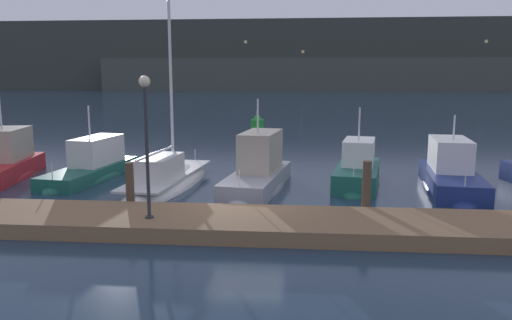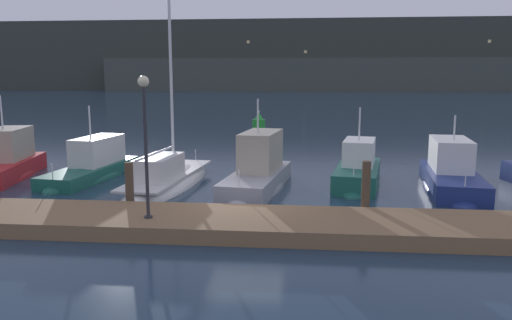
{
  "view_description": "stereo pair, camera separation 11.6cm",
  "coord_description": "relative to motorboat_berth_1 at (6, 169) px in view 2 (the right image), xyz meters",
  "views": [
    {
      "loc": [
        1.76,
        -15.84,
        4.56
      ],
      "look_at": [
        0.0,
        3.62,
        1.2
      ],
      "focal_mm": 35.0,
      "sensor_mm": 36.0,
      "label": 1
    },
    {
      "loc": [
        1.87,
        -15.83,
        4.56
      ],
      "look_at": [
        0.0,
        3.62,
        1.2
      ],
      "focal_mm": 35.0,
      "sensor_mm": 36.0,
      "label": 2
    }
  ],
  "objects": [
    {
      "name": "hillside_backdrop",
      "position": [
        14.2,
        125.49,
        8.63
      ],
      "size": [
        240.0,
        23.0,
        19.56
      ],
      "color": "#333833",
      "rests_on": "ground"
    },
    {
      "name": "dock",
      "position": [
        11.36,
        -6.69,
        -0.14
      ],
      "size": [
        30.33,
        2.8,
        0.45
      ],
      "primitive_type": "cube",
      "color": "brown",
      "rests_on": "ground"
    },
    {
      "name": "sailboat_berth_3",
      "position": [
        7.67,
        -1.04,
        -0.22
      ],
      "size": [
        2.83,
        8.22,
        9.73
      ],
      "color": "white",
      "rests_on": "ground"
    },
    {
      "name": "ground_plane",
      "position": [
        11.36,
        -4.9,
        -0.37
      ],
      "size": [
        400.0,
        400.0,
        0.0
      ],
      "primitive_type": "plane",
      "color": "#1E3347"
    },
    {
      "name": "motorboat_berth_2",
      "position": [
        3.88,
        0.28,
        -0.09
      ],
      "size": [
        2.63,
        6.75,
        3.81
      ],
      "color": "#195647",
      "rests_on": "ground"
    },
    {
      "name": "motorboat_berth_6",
      "position": [
        19.17,
        -0.49,
        0.0
      ],
      "size": [
        2.8,
        6.55,
        3.48
      ],
      "color": "navy",
      "rests_on": "ground"
    },
    {
      "name": "motorboat_berth_5",
      "position": [
        15.52,
        0.06,
        -0.02
      ],
      "size": [
        2.71,
        5.49,
        3.72
      ],
      "color": "#195647",
      "rests_on": "ground"
    },
    {
      "name": "mooring_pile_2",
      "position": [
        15.23,
        -5.04,
        0.57
      ],
      "size": [
        0.28,
        0.28,
        1.87
      ],
      "primitive_type": "cylinder",
      "color": "#4C3D2D",
      "rests_on": "ground"
    },
    {
      "name": "dock_lamppost",
      "position": [
        8.78,
        -7.11,
        2.8
      ],
      "size": [
        0.32,
        0.32,
        4.08
      ],
      "color": "#2D2D33",
      "rests_on": "dock"
    },
    {
      "name": "mooring_pile_1",
      "position": [
        7.5,
        -5.04,
        0.48
      ],
      "size": [
        0.28,
        0.28,
        1.7
      ],
      "primitive_type": "cylinder",
      "color": "#4C3D2D",
      "rests_on": "ground"
    },
    {
      "name": "motorboat_berth_1",
      "position": [
        0.0,
        0.0,
        0.0
      ],
      "size": [
        3.04,
        6.22,
        4.29
      ],
      "color": "red",
      "rests_on": "ground"
    },
    {
      "name": "motorboat_berth_4",
      "position": [
        11.42,
        -1.08,
        0.05
      ],
      "size": [
        2.84,
        6.57,
        4.16
      ],
      "color": "gray",
      "rests_on": "ground"
    },
    {
      "name": "channel_buoy",
      "position": [
        9.98,
        15.19,
        0.37
      ],
      "size": [
        1.39,
        1.39,
        1.97
      ],
      "color": "green",
      "rests_on": "ground"
    }
  ]
}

